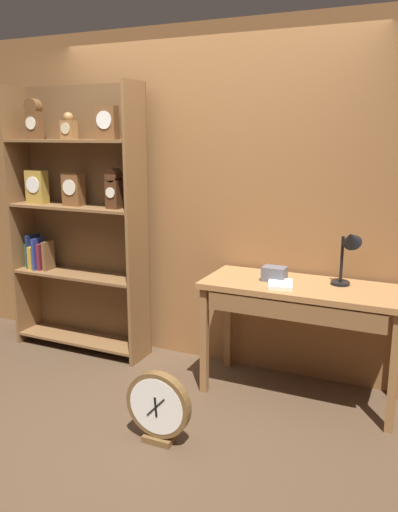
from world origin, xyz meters
name	(u,v)px	position (x,y,z in m)	size (l,w,h in m)	color
ground_plane	(127,433)	(0.00, 0.00, 0.00)	(10.00, 10.00, 0.00)	#4C3826
back_wood_panel	(209,200)	(0.00, 1.26, 1.30)	(4.80, 0.05, 2.60)	brown
bookshelf	(76,218)	(-1.09, 1.00, 1.13)	(1.19, 0.31, 2.19)	brown
workbench	(302,300)	(0.84, 0.90, 0.71)	(1.36, 0.56, 0.81)	#9E6B3D
desk_lamp	(349,247)	(1.11, 0.99, 1.08)	(0.19, 0.20, 0.41)	black
toolbox_small	(274,274)	(0.64, 0.93, 0.86)	(0.16, 0.12, 0.10)	#595960
open_repair_manual	(280,284)	(0.71, 0.82, 0.83)	(0.16, 0.22, 0.03)	silver
round_clock_large	(159,407)	(0.23, 0.00, 0.23)	(0.41, 0.11, 0.45)	brown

